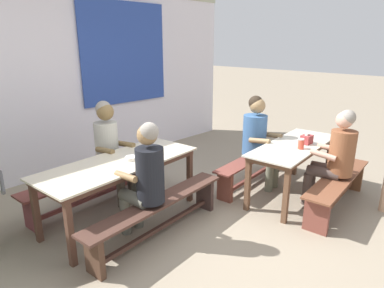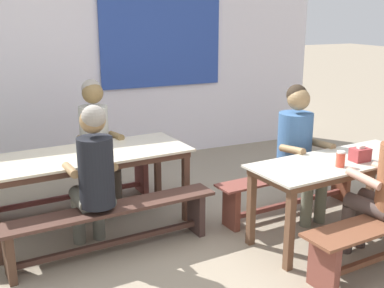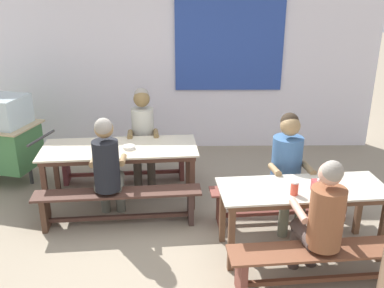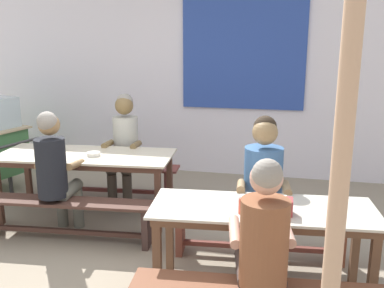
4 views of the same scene
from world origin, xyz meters
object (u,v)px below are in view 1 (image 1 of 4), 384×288
Objects in this scene: person_center_facing at (110,146)px; person_left_back_turned at (146,176)px; tissue_box at (307,139)px; soup_bowl at (131,158)px; bench_far_front at (159,212)px; dining_table_far at (120,167)px; bench_far_back at (92,183)px; condiment_jar at (301,144)px; bench_near_front at (337,187)px; bench_near_back at (252,166)px; dining_table_near at (294,150)px; person_right_near_table at (258,136)px; person_near_front at (335,154)px.

person_left_back_turned is at bearing -104.90° from person_center_facing.
soup_bowl is (-1.99, 1.16, -0.04)m from tissue_box.
tissue_box is at bearing -16.77° from bench_far_front.
person_left_back_turned is at bearing -96.03° from dining_table_far.
bench_far_back is at bearing 171.69° from person_center_facing.
tissue_box reaches higher than bench_far_front.
condiment_jar is at bearing -48.65° from person_center_facing.
condiment_jar is at bearing -21.08° from person_left_back_turned.
person_center_facing is 1.14m from person_left_back_turned.
tissue_box is at bearing -30.04° from dining_table_far.
soup_bowl reaches higher than bench_near_front.
bench_near_back is (1.87, 0.08, -0.02)m from bench_far_front.
dining_table_near is 0.92× the size of bench_far_back.
dining_table_far is 2.44m from tissue_box.
person_right_near_table is at bearing -30.43° from bench_far_back.
tissue_box reaches higher than bench_near_back.
person_left_back_turned is at bearing 151.66° from person_near_front.
dining_table_near is at bearing -87.00° from person_right_near_table.
tissue_box is (0.19, -0.70, 0.52)m from bench_near_back.
bench_far_back is 3.08m from person_near_front.
person_left_back_turned is 8.27× the size of tissue_box.
person_near_front is (0.03, -0.53, 0.06)m from dining_table_near.
person_left_back_turned is at bearing 150.46° from bench_near_front.
dining_table_near is 0.22m from tissue_box.
person_center_facing is 0.63m from soup_bowl.
bench_far_front is (0.10, -1.20, 0.01)m from bench_far_back.
bench_far_back is 11.86× the size of tissue_box.
dining_table_far is at bearing 83.97° from person_left_back_turned.
bench_far_back is 13.75× the size of condiment_jar.
person_center_facing is (0.29, -0.04, 0.46)m from bench_far_back.
bench_far_front is 0.71m from soup_bowl.
tissue_box is (0.16, -0.65, 0.05)m from person_right_near_table.
person_left_back_turned is at bearing 158.92° from condiment_jar.
bench_far_front is 1.26m from person_center_facing.
person_center_facing reaches higher than dining_table_near.
bench_near_back is 1.33× the size of person_near_front.
bench_far_front is 1.49× the size of person_near_front.
bench_near_back is 12.54× the size of condiment_jar.
dining_table_near is 2.42m from person_center_facing.
condiment_jar is at bearing -34.58° from dining_table_far.
dining_table_near is at bearing -15.16° from bench_far_front.
person_right_near_table is (1.90, 0.03, 0.45)m from bench_far_front.
person_near_front is 8.12× the size of tissue_box.
bench_far_front is at bearing -179.18° from person_right_near_table.
tissue_box is at bearing -30.32° from soup_bowl.
person_right_near_table is 8.38× the size of tissue_box.
person_right_near_table is at bearing -16.40° from dining_table_far.
person_center_facing is at bearing 128.18° from bench_near_front.
person_center_facing reaches higher than dining_table_far.
person_left_back_turned is (-0.11, 0.06, 0.43)m from bench_far_front.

